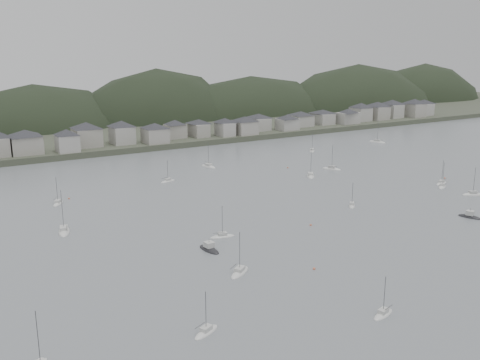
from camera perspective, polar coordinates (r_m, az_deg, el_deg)
ground at (r=133.43m, az=17.09°, el=-9.22°), size 900.00×900.00×0.00m
far_shore_land at (r=389.85m, az=-17.03°, el=6.08°), size 900.00×250.00×3.00m
forested_ridge at (r=368.50m, az=-15.17°, el=3.76°), size 851.55×103.94×102.57m
waterfront_town at (r=303.36m, az=-2.39°, el=5.94°), size 451.48×28.46×12.92m
sailboat_lead at (r=306.50m, az=14.57°, el=3.98°), size 5.71×10.35×13.47m
moored_fleet at (r=176.13m, az=0.78°, el=-2.84°), size 220.88×161.00×13.29m
motor_launch_near at (r=179.93m, az=23.51°, el=-3.63°), size 4.55×7.57×3.72m
motor_launch_far at (r=139.44m, az=-3.34°, el=-7.44°), size 3.71×8.23×3.90m
mooring_buoys at (r=168.03m, az=0.51°, el=-3.68°), size 173.50×145.04×0.70m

